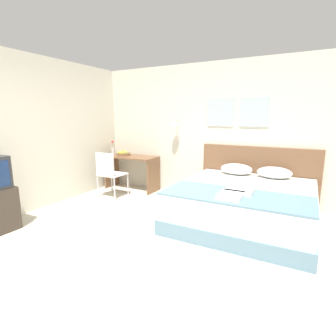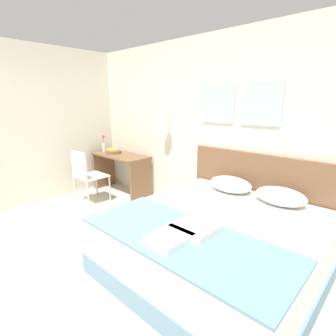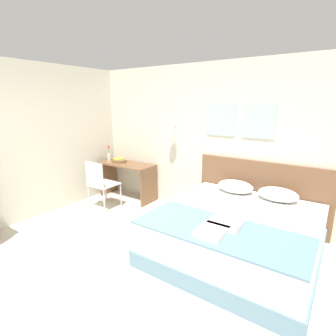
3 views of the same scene
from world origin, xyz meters
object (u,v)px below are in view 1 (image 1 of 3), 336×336
object	(u,v)px
folded_towel_near_foot	(240,190)
folded_towel_mid_bed	(231,195)
headboard	(257,176)
throw_blanket	(235,196)
desk_chair	(109,171)
desk	(132,166)
flower_vase	(113,149)
pillow_left	(236,169)
fruit_bowl	(124,154)
pillow_right	(274,173)
bed	(244,205)

from	to	relation	value
folded_towel_near_foot	folded_towel_mid_bed	world-z (taller)	same
headboard	throw_blanket	distance (m)	1.64
desk_chair	desk	bearing A→B (deg)	88.24
flower_vase	desk	bearing A→B (deg)	3.31
folded_towel_mid_bed	throw_blanket	bearing A→B (deg)	82.58
pillow_left	throw_blanket	distance (m)	1.41
pillow_left	throw_blanket	world-z (taller)	pillow_left
throw_blanket	desk	xyz separation A→B (m)	(-2.66, 1.36, -0.07)
folded_towel_mid_bed	flower_vase	bearing A→B (deg)	154.87
folded_towel_near_foot	desk_chair	world-z (taller)	desk_chair
desk_chair	fruit_bowl	world-z (taller)	desk_chair
throw_blanket	folded_towel_mid_bed	bearing A→B (deg)	-97.42
fruit_bowl	folded_towel_near_foot	bearing A→B (deg)	-22.66
pillow_right	folded_towel_mid_bed	xyz separation A→B (m)	(-0.34, -1.51, -0.04)
pillow_right	flower_vase	distance (m)	3.48
folded_towel_mid_bed	desk_chair	size ratio (longest dim) A/B	0.38
headboard	desk_chair	xyz separation A→B (m)	(-2.68, -1.01, 0.01)
pillow_right	desk	distance (m)	2.99
desk_chair	pillow_left	bearing A→B (deg)	17.46
bed	desk_chair	xyz separation A→B (m)	(-2.68, 0.03, 0.26)
bed	flower_vase	bearing A→B (deg)	166.83
throw_blanket	fruit_bowl	xyz separation A→B (m)	(-2.86, 1.35, 0.20)
desk	headboard	bearing A→B (deg)	6.03
bed	desk_chair	bearing A→B (deg)	179.28
pillow_left	flower_vase	xyz separation A→B (m)	(-2.83, -0.04, 0.19)
headboard	desk_chair	world-z (taller)	headboard
pillow_right	flower_vase	bearing A→B (deg)	-179.38
pillow_right	desk_chair	xyz separation A→B (m)	(-3.00, -0.74, -0.14)
folded_towel_near_foot	desk_chair	xyz separation A→B (m)	(-2.71, 0.48, -0.09)
pillow_left	folded_towel_mid_bed	distance (m)	1.54
headboard	fruit_bowl	xyz separation A→B (m)	(-2.86, -0.29, 0.26)
bed	throw_blanket	bearing A→B (deg)	-90.00
pillow_left	pillow_right	xyz separation A→B (m)	(0.65, 0.00, 0.00)
bed	desk	bearing A→B (deg)	163.92
pillow_left	fruit_bowl	xyz separation A→B (m)	(-2.54, -0.02, 0.11)
bed	throw_blanket	distance (m)	0.67
throw_blanket	fruit_bowl	world-z (taller)	fruit_bowl
folded_towel_mid_bed	desk	distance (m)	3.04
throw_blanket	flower_vase	size ratio (longest dim) A/B	5.83
bed	pillow_left	size ratio (longest dim) A/B	3.59
desk_chair	headboard	bearing A→B (deg)	20.70
desk	desk_chair	world-z (taller)	desk_chair
pillow_left	desk	bearing A→B (deg)	-179.78
folded_towel_near_foot	fruit_bowl	bearing A→B (deg)	157.34
folded_towel_near_foot	fruit_bowl	size ratio (longest dim) A/B	1.20
pillow_left	desk	distance (m)	2.34
folded_towel_mid_bed	pillow_left	bearing A→B (deg)	101.44
pillow_right	desk_chair	bearing A→B (deg)	-166.14
throw_blanket	folded_towel_mid_bed	world-z (taller)	folded_towel_mid_bed
pillow_right	fruit_bowl	bearing A→B (deg)	-179.68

